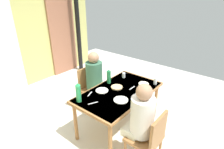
% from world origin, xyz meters
% --- Properties ---
extents(ground_plane, '(7.22, 7.22, 0.00)m').
position_xyz_m(ground_plane, '(0.00, 0.00, 0.00)').
color(ground_plane, silver).
extents(wall_back, '(4.70, 0.10, 2.55)m').
position_xyz_m(wall_back, '(0.00, 2.78, 1.27)').
color(wall_back, tan).
rests_on(wall_back, ground_plane).
extents(door_wooden, '(0.80, 0.05, 2.00)m').
position_xyz_m(door_wooden, '(1.41, 2.70, 1.00)').
color(door_wooden, '#996046').
rests_on(door_wooden, ground_plane).
extents(stove_pipe_column, '(0.12, 0.12, 2.55)m').
position_xyz_m(stove_pipe_column, '(1.74, 2.43, 1.27)').
color(stove_pipe_column, black).
rests_on(stove_pipe_column, ground_plane).
extents(dining_table, '(1.44, 0.84, 0.72)m').
position_xyz_m(dining_table, '(0.42, 0.01, 0.65)').
color(dining_table, '#A06B3B').
rests_on(dining_table, ground_plane).
extents(chair_near_diner, '(0.40, 0.40, 0.87)m').
position_xyz_m(chair_near_diner, '(0.03, -0.76, 0.50)').
color(chair_near_diner, '#A06B3B').
rests_on(chair_near_diner, ground_plane).
extents(chair_far_diner, '(0.40, 0.40, 0.87)m').
position_xyz_m(chair_far_diner, '(0.52, 0.78, 0.50)').
color(chair_far_diner, '#A06B3B').
rests_on(chair_far_diner, ground_plane).
extents(person_near_diner, '(0.30, 0.37, 0.77)m').
position_xyz_m(person_near_diner, '(0.03, -0.63, 0.78)').
color(person_near_diner, silver).
rests_on(person_near_diner, ground_plane).
extents(person_far_diner, '(0.30, 0.37, 0.77)m').
position_xyz_m(person_far_diner, '(0.52, 0.64, 0.78)').
color(person_far_diner, '#2F6C4A').
rests_on(person_far_diner, ground_plane).
extents(water_bottle_green_near, '(0.07, 0.07, 0.26)m').
position_xyz_m(water_bottle_green_near, '(0.54, 0.32, 0.84)').
color(water_bottle_green_near, '#227E45').
rests_on(water_bottle_green_near, dining_table).
extents(water_bottle_green_far, '(0.07, 0.07, 0.30)m').
position_xyz_m(water_bottle_green_far, '(-0.18, 0.29, 0.86)').
color(water_bottle_green_far, '#2DA05C').
rests_on(water_bottle_green_far, dining_table).
extents(serving_bowl_center, '(0.17, 0.17, 0.05)m').
position_xyz_m(serving_bowl_center, '(0.81, -0.21, 0.75)').
color(serving_bowl_center, '#F0E4C2').
rests_on(serving_bowl_center, dining_table).
extents(dinner_plate_near_left, '(0.22, 0.22, 0.01)m').
position_xyz_m(dinner_plate_near_left, '(0.22, -0.17, 0.73)').
color(dinner_plate_near_left, white).
rests_on(dinner_plate_near_left, dining_table).
extents(dinner_plate_near_right, '(0.20, 0.20, 0.01)m').
position_xyz_m(dinner_plate_near_right, '(0.25, 0.23, 0.73)').
color(dinner_plate_near_right, white).
rests_on(dinner_plate_near_right, dining_table).
extents(drinking_glass_by_near_diner, '(0.06, 0.06, 0.11)m').
position_xyz_m(drinking_glass_by_near_diner, '(1.00, -0.32, 0.78)').
color(drinking_glass_by_near_diner, silver).
rests_on(drinking_glass_by_near_diner, dining_table).
extents(drinking_glass_by_far_diner, '(0.06, 0.06, 0.09)m').
position_xyz_m(drinking_glass_by_far_diner, '(0.88, 0.25, 0.77)').
color(drinking_glass_by_far_diner, silver).
rests_on(drinking_glass_by_far_diner, dining_table).
extents(bread_plate_sliced, '(0.19, 0.19, 0.02)m').
position_xyz_m(bread_plate_sliced, '(0.49, 0.11, 0.73)').
color(bread_plate_sliced, '#DBB77A').
rests_on(bread_plate_sliced, dining_table).
extents(cutlery_knife_near, '(0.14, 0.08, 0.00)m').
position_xyz_m(cutlery_knife_near, '(-0.09, 0.09, 0.73)').
color(cutlery_knife_near, silver).
rests_on(cutlery_knife_near, dining_table).
extents(cutlery_fork_near, '(0.15, 0.02, 0.00)m').
position_xyz_m(cutlery_fork_near, '(0.64, -0.09, 0.73)').
color(cutlery_fork_near, silver).
rests_on(cutlery_fork_near, dining_table).
extents(cutlery_knife_far, '(0.15, 0.07, 0.00)m').
position_xyz_m(cutlery_knife_far, '(0.06, 0.31, 0.73)').
color(cutlery_knife_far, silver).
rests_on(cutlery_knife_far, dining_table).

